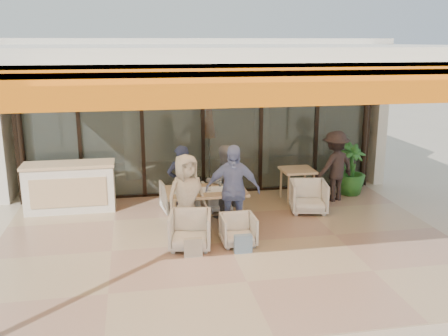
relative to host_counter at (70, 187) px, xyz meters
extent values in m
plane|color=#C6B293|center=(2.89, -2.30, -0.53)|extent=(70.00, 70.00, 0.00)
cube|color=tan|center=(2.89, -2.30, -0.53)|extent=(8.00, 6.00, 0.01)
cube|color=silver|center=(2.89, -2.30, 2.77)|extent=(8.00, 6.00, 0.20)
cube|color=orange|center=(2.89, -5.24, 2.49)|extent=(8.00, 0.12, 0.45)
cube|color=orange|center=(2.89, -4.55, 2.61)|extent=(8.00, 1.50, 0.06)
cylinder|color=black|center=(-0.99, 0.58, 1.07)|extent=(0.12, 0.12, 3.20)
cylinder|color=black|center=(6.77, 0.58, 1.07)|extent=(0.12, 0.12, 3.20)
cube|color=#9EADA3|center=(2.89, 0.70, 1.07)|extent=(8.00, 0.03, 3.20)
cube|color=black|center=(2.89, 0.70, -0.49)|extent=(8.00, 0.10, 0.08)
cube|color=black|center=(2.89, 0.70, 2.63)|extent=(8.00, 0.10, 0.08)
cube|color=black|center=(-1.11, 0.70, 1.07)|extent=(0.08, 0.10, 3.20)
cube|color=black|center=(0.19, 0.70, 1.07)|extent=(0.08, 0.10, 3.20)
cube|color=black|center=(1.54, 0.70, 1.07)|extent=(0.08, 0.10, 3.20)
cube|color=black|center=(2.89, 0.70, 1.07)|extent=(0.08, 0.10, 3.20)
cube|color=black|center=(4.24, 0.70, 1.07)|extent=(0.08, 0.10, 3.20)
cube|color=black|center=(5.59, 0.70, 1.07)|extent=(0.08, 0.10, 3.20)
cube|color=black|center=(6.89, 0.70, 1.07)|extent=(0.08, 0.10, 3.20)
cube|color=silver|center=(2.89, 4.20, 1.17)|extent=(9.00, 0.25, 3.40)
cube|color=silver|center=(-1.51, 2.45, 1.17)|extent=(0.25, 3.50, 3.40)
cube|color=silver|center=(7.29, 2.45, 1.17)|extent=(0.25, 3.50, 3.40)
cube|color=silver|center=(2.89, 2.45, 2.87)|extent=(9.00, 3.50, 0.25)
cube|color=#D6BA82|center=(2.89, 2.45, -0.52)|extent=(8.00, 3.50, 0.02)
cylinder|color=silver|center=(1.29, 2.30, 0.97)|extent=(0.40, 0.40, 3.00)
cylinder|color=silver|center=(4.69, 2.30, 0.97)|extent=(0.40, 0.40, 3.00)
cylinder|color=black|center=(1.69, 1.90, 2.47)|extent=(0.03, 0.03, 0.70)
cube|color=black|center=(1.69, 1.90, 2.02)|extent=(0.30, 0.30, 0.40)
sphere|color=#FFBF72|center=(1.69, 1.90, 2.02)|extent=(0.18, 0.18, 0.18)
cylinder|color=black|center=(5.19, 1.90, 2.47)|extent=(0.03, 0.03, 0.70)
cube|color=black|center=(5.19, 1.90, 2.02)|extent=(0.30, 0.30, 0.40)
sphere|color=#FFBF72|center=(5.19, 1.90, 2.02)|extent=(0.18, 0.18, 0.18)
cylinder|color=black|center=(3.19, 1.70, -0.48)|extent=(0.40, 0.40, 0.05)
cylinder|color=black|center=(3.19, 1.70, 0.52)|extent=(0.04, 0.04, 2.10)
cone|color=#FF6216|center=(3.19, 1.70, 1.17)|extent=(0.32, 0.32, 1.10)
cube|color=silver|center=(0.00, 0.00, -0.03)|extent=(1.80, 0.60, 1.00)
cube|color=#D6BA82|center=(0.00, 0.00, 0.48)|extent=(1.85, 0.65, 0.06)
cube|color=#D6BA82|center=(0.00, -0.31, -0.03)|extent=(1.50, 0.02, 0.60)
cube|color=#D6BA82|center=(2.64, -1.41, 0.19)|extent=(1.50, 0.90, 0.05)
cube|color=white|center=(2.64, -1.41, 0.21)|extent=(1.30, 0.35, 0.01)
cylinder|color=#D6BA82|center=(2.02, -1.73, -0.18)|extent=(0.06, 0.06, 0.70)
cylinder|color=#D6BA82|center=(3.26, -1.73, -0.18)|extent=(0.06, 0.06, 0.70)
cylinder|color=#D6BA82|center=(2.02, -1.09, -0.18)|extent=(0.06, 0.06, 0.70)
cylinder|color=#D6BA82|center=(3.26, -1.09, -0.18)|extent=(0.06, 0.06, 0.70)
cylinder|color=white|center=(2.19, -1.56, 0.27)|extent=(0.06, 0.06, 0.11)
cylinder|color=white|center=(2.39, -1.21, 0.27)|extent=(0.06, 0.06, 0.11)
cylinder|color=white|center=(2.69, -1.51, 0.27)|extent=(0.06, 0.06, 0.11)
cylinder|color=white|center=(2.94, -1.23, 0.27)|extent=(0.06, 0.06, 0.11)
cylinder|color=white|center=(3.14, -1.61, 0.27)|extent=(0.06, 0.06, 0.11)
cylinder|color=brown|center=(2.09, -1.26, 0.30)|extent=(0.07, 0.07, 0.16)
cylinder|color=black|center=(2.54, -1.13, 0.30)|extent=(0.09, 0.09, 0.17)
cylinder|color=black|center=(2.54, -1.13, 0.39)|extent=(0.10, 0.10, 0.01)
cylinder|color=white|center=(2.19, -1.71, 0.22)|extent=(0.22, 0.22, 0.01)
cylinder|color=white|center=(3.09, -1.71, 0.22)|extent=(0.22, 0.22, 0.01)
cylinder|color=white|center=(2.19, -1.09, 0.22)|extent=(0.22, 0.22, 0.01)
cylinder|color=white|center=(3.09, -1.09, 0.22)|extent=(0.22, 0.22, 0.01)
imported|color=white|center=(2.22, -0.46, -0.17)|extent=(0.80, 0.76, 0.73)
imported|color=white|center=(3.06, -0.46, -0.21)|extent=(0.68, 0.64, 0.65)
imported|color=white|center=(2.22, -2.36, -0.17)|extent=(0.80, 0.77, 0.72)
imported|color=white|center=(3.06, -2.36, -0.23)|extent=(0.59, 0.55, 0.60)
imported|color=#192038|center=(2.22, -0.96, 0.23)|extent=(0.59, 0.42, 1.53)
imported|color=slate|center=(3.06, -0.96, 0.22)|extent=(0.79, 0.65, 1.50)
imported|color=beige|center=(2.22, -1.86, 0.24)|extent=(0.88, 0.72, 1.55)
imported|color=#7689C5|center=(3.06, -1.86, 0.31)|extent=(1.05, 0.59, 1.69)
cube|color=silver|center=(2.22, -2.76, -0.36)|extent=(0.30, 0.10, 0.34)
cube|color=#99BFD8|center=(3.06, -2.76, -0.36)|extent=(0.30, 0.10, 0.34)
cube|color=#D6BA82|center=(4.85, -0.21, 0.19)|extent=(0.70, 0.70, 0.05)
cylinder|color=#D6BA82|center=(4.57, -0.49, -0.18)|extent=(0.05, 0.05, 0.70)
cylinder|color=#D6BA82|center=(5.13, -0.49, -0.18)|extent=(0.05, 0.05, 0.70)
cylinder|color=#D6BA82|center=(4.57, 0.07, -0.18)|extent=(0.05, 0.05, 0.70)
cylinder|color=#D6BA82|center=(5.13, 0.07, -0.18)|extent=(0.05, 0.05, 0.70)
imported|color=white|center=(4.85, -0.96, -0.16)|extent=(0.84, 0.80, 0.74)
imported|color=black|center=(5.66, -0.33, 0.26)|extent=(1.17, 0.93, 1.58)
imported|color=#1E5919|center=(6.21, 0.05, 0.08)|extent=(0.91, 0.91, 1.23)
camera|label=1|loc=(1.34, -10.32, 2.93)|focal=40.00mm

